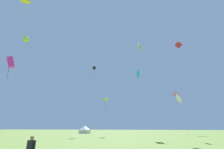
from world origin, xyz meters
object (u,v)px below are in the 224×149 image
Objects in this scene: kite_pink_diamond at (176,95)px; kite_lime_parafoil at (106,99)px; kite_cyan_diamond at (138,74)px; kite_black_diamond at (94,70)px; kite_yellow_parafoil at (25,1)px; kite_lime_delta at (28,40)px; kite_white_diamond at (179,99)px; kite_magenta_box at (11,62)px; festival_tent_right at (85,129)px; kite_red_diamond at (179,46)px; kite_lime_diamond at (140,48)px.

kite_pink_diamond is 1.37× the size of kite_lime_parafoil.
kite_cyan_diamond is 25.36m from kite_black_diamond.
kite_yellow_parafoil reaches higher than kite_lime_parafoil.
kite_lime_delta is 35.00m from kite_white_diamond.
kite_lime_parafoil is 27.77m from kite_magenta_box.
kite_yellow_parafoil reaches higher than kite_magenta_box.
kite_lime_delta is at bearing -138.22° from kite_cyan_diamond.
kite_lime_delta is 1.14× the size of kite_cyan_diamond.
kite_magenta_box is at bearing -136.15° from kite_cyan_diamond.
kite_yellow_parafoil is at bearing -153.49° from kite_cyan_diamond.
kite_yellow_parafoil reaches higher than festival_tent_right.
festival_tent_right is at bearing 176.88° from kite_pink_diamond.
kite_lime_parafoil is at bearing 42.56° from kite_yellow_parafoil.
kite_cyan_diamond reaches higher than festival_tent_right.
festival_tent_right is (-33.98, 29.32, -6.22)m from kite_white_diamond.
kite_lime_delta is at bearing -161.03° from kite_white_diamond.
kite_black_diamond is at bearing -172.22° from kite_pink_diamond.
kite_cyan_diamond is 35.81m from festival_tent_right.
kite_red_diamond is 18.78m from kite_lime_diamond.
kite_yellow_parafoil is 25.40m from kite_magenta_box.
kite_red_diamond is 2.26× the size of kite_magenta_box.
kite_pink_diamond is 59.21m from kite_yellow_parafoil.
kite_pink_diamond is 22.71m from kite_lime_diamond.
kite_black_diamond is (2.45, 33.56, 4.86)m from kite_lime_delta.
kite_black_diamond is (10.93, 29.09, -12.17)m from kite_yellow_parafoil.
kite_magenta_box is at bearing -157.94° from kite_white_diamond.
kite_black_diamond reaches higher than kite_white_diamond.
kite_cyan_diamond is 1.67× the size of kite_lime_parafoil.
kite_lime_diamond is (-14.47, -10.93, -4.87)m from kite_red_diamond.
kite_yellow_parafoil is 1.40× the size of kite_black_diamond.
kite_lime_delta is at bearing -132.08° from kite_pink_diamond.
kite_lime_parafoil is 23.15m from kite_white_diamond.
kite_cyan_diamond is 12.11m from kite_lime_diamond.
kite_lime_parafoil is at bearing 63.52° from kite_lime_delta.
kite_yellow_parafoil is 4.23× the size of kite_white_diamond.
kite_cyan_diamond is at bearing 134.26° from kite_white_diamond.
kite_black_diamond is at bearing 144.67° from kite_cyan_diamond.
kite_black_diamond is at bearing 69.41° from kite_yellow_parafoil.
kite_red_diamond is at bearing 44.66° from kite_magenta_box.
kite_red_diamond is (3.15, -2.43, 19.33)m from kite_pink_diamond.
kite_red_diamond reaches higher than kite_black_diamond.
kite_black_diamond is at bearing 85.82° from kite_lime_delta.
kite_lime_parafoil is at bearing 148.62° from kite_white_diamond.
kite_white_diamond is (7.98, -13.91, -20.33)m from kite_lime_diamond.
kite_pink_diamond is at bearing 33.70° from kite_lime_parafoil.
kite_red_diamond is 56.78m from kite_magenta_box.
kite_yellow_parafoil reaches higher than kite_lime_diamond.
kite_pink_diamond is at bearing 83.01° from kite_white_diamond.
kite_yellow_parafoil is at bearing -147.40° from kite_lime_diamond.
kite_white_diamond is (39.34, 6.14, -29.67)m from kite_yellow_parafoil.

